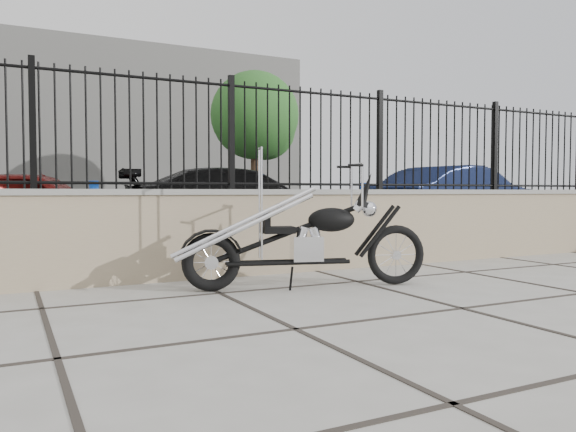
% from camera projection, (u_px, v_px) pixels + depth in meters
% --- Properties ---
extents(ground_plane, '(90.00, 90.00, 0.00)m').
position_uv_depth(ground_plane, '(462.00, 309.00, 4.47)').
color(ground_plane, '#99968E').
rests_on(ground_plane, ground).
extents(parking_lot, '(30.00, 30.00, 0.00)m').
position_uv_depth(parking_lot, '(136.00, 225.00, 15.63)').
color(parking_lot, black).
rests_on(parking_lot, ground).
extents(retaining_wall, '(14.00, 0.36, 0.96)m').
position_uv_depth(retaining_wall, '(310.00, 230.00, 6.68)').
color(retaining_wall, gray).
rests_on(retaining_wall, ground_plane).
extents(iron_fence, '(14.00, 0.08, 1.20)m').
position_uv_depth(iron_fence, '(311.00, 139.00, 6.64)').
color(iron_fence, black).
rests_on(iron_fence, retaining_wall).
extents(background_building, '(22.00, 6.00, 8.00)m').
position_uv_depth(background_building, '(77.00, 130.00, 27.94)').
color(background_building, beige).
rests_on(background_building, ground_plane).
extents(chopper_motorcycle, '(2.32, 0.99, 1.38)m').
position_uv_depth(chopper_motorcycle, '(302.00, 217.00, 5.39)').
color(chopper_motorcycle, black).
rests_on(chopper_motorcycle, ground_plane).
extents(car_red, '(4.19, 2.79, 1.32)m').
position_uv_depth(car_red, '(32.00, 208.00, 9.46)').
color(car_red, '#4F0D0B').
rests_on(car_red, parking_lot).
extents(car_black, '(5.08, 2.56, 1.42)m').
position_uv_depth(car_black, '(242.00, 202.00, 11.72)').
color(car_black, black).
rests_on(car_black, parking_lot).
extents(car_blue, '(4.79, 2.25, 1.52)m').
position_uv_depth(car_blue, '(459.00, 199.00, 13.37)').
color(car_blue, '#0E1735').
rests_on(car_blue, parking_lot).
extents(bollard_a, '(0.14, 0.14, 1.08)m').
position_uv_depth(bollard_a, '(94.00, 219.00, 7.85)').
color(bollard_a, blue).
rests_on(bollard_a, ground_plane).
extents(bollard_b, '(0.16, 0.16, 1.09)m').
position_uv_depth(bollard_b, '(364.00, 213.00, 10.19)').
color(bollard_b, blue).
rests_on(bollard_b, ground_plane).
extents(bollard_c, '(0.12, 0.12, 0.87)m').
position_uv_depth(bollard_c, '(491.00, 216.00, 11.47)').
color(bollard_c, '#0B1CB3').
rests_on(bollard_c, ground_plane).
extents(tree_right, '(3.40, 3.40, 5.74)m').
position_uv_depth(tree_right, '(255.00, 111.00, 21.63)').
color(tree_right, '#382619').
rests_on(tree_right, ground_plane).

